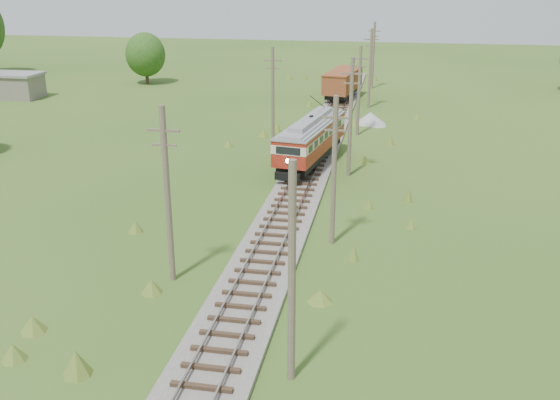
# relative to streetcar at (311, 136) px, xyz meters

# --- Properties ---
(railbed_main) EXTENTS (3.60, 96.00, 0.57)m
(railbed_main) POSITION_rel_streetcar_xyz_m (0.00, 1.15, -2.31)
(railbed_main) COLOR #605B54
(railbed_main) RESTS_ON ground
(streetcar) EXTENTS (4.43, 11.72, 5.30)m
(streetcar) POSITION_rel_streetcar_xyz_m (0.00, 0.00, 0.00)
(streetcar) COLOR black
(streetcar) RESTS_ON ground
(gondola) EXTENTS (4.30, 9.48, 3.03)m
(gondola) POSITION_rel_streetcar_xyz_m (0.00, 28.24, -0.30)
(gondola) COLOR black
(gondola) RESTS_ON ground
(gravel_pile) EXTENTS (3.28, 3.48, 1.19)m
(gravel_pile) POSITION_rel_streetcar_xyz_m (4.14, 16.01, -1.94)
(gravel_pile) COLOR gray
(gravel_pile) RESTS_ON ground
(utility_pole_r_1) EXTENTS (0.30, 0.30, 8.80)m
(utility_pole_r_1) POSITION_rel_streetcar_xyz_m (3.10, -27.85, 1.90)
(utility_pole_r_1) COLOR brown
(utility_pole_r_1) RESTS_ON ground
(utility_pole_r_2) EXTENTS (1.60, 0.30, 8.60)m
(utility_pole_r_2) POSITION_rel_streetcar_xyz_m (3.30, -14.85, 1.92)
(utility_pole_r_2) COLOR brown
(utility_pole_r_2) RESTS_ON ground
(utility_pole_r_3) EXTENTS (1.60, 0.30, 9.00)m
(utility_pole_r_3) POSITION_rel_streetcar_xyz_m (3.20, -1.85, 2.13)
(utility_pole_r_3) COLOR brown
(utility_pole_r_3) RESTS_ON ground
(utility_pole_r_4) EXTENTS (1.60, 0.30, 8.40)m
(utility_pole_r_4) POSITION_rel_streetcar_xyz_m (3.00, 11.15, 1.82)
(utility_pole_r_4) COLOR brown
(utility_pole_r_4) RESTS_ON ground
(utility_pole_r_5) EXTENTS (1.60, 0.30, 8.90)m
(utility_pole_r_5) POSITION_rel_streetcar_xyz_m (3.40, 24.15, 2.08)
(utility_pole_r_5) COLOR brown
(utility_pole_r_5) RESTS_ON ground
(utility_pole_r_6) EXTENTS (1.60, 0.30, 8.70)m
(utility_pole_r_6) POSITION_rel_streetcar_xyz_m (3.20, 37.15, 1.97)
(utility_pole_r_6) COLOR brown
(utility_pole_r_6) RESTS_ON ground
(utility_pole_l_a) EXTENTS (1.60, 0.30, 9.00)m
(utility_pole_l_a) POSITION_rel_streetcar_xyz_m (-4.20, -20.85, 2.13)
(utility_pole_l_a) COLOR brown
(utility_pole_l_a) RESTS_ON ground
(utility_pole_l_b) EXTENTS (1.60, 0.30, 8.60)m
(utility_pole_l_b) POSITION_rel_streetcar_xyz_m (-4.50, 7.15, 1.92)
(utility_pole_l_b) COLOR brown
(utility_pole_l_b) RESTS_ON ground
(tree_mid_a) EXTENTS (5.46, 5.46, 7.03)m
(tree_mid_a) POSITION_rel_streetcar_xyz_m (-28.00, 35.15, 1.52)
(tree_mid_a) COLOR #38281C
(tree_mid_a) RESTS_ON ground
(shed) EXTENTS (6.40, 4.40, 3.10)m
(shed) POSITION_rel_streetcar_xyz_m (-40.00, 22.15, -0.93)
(shed) COLOR slate
(shed) RESTS_ON ground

